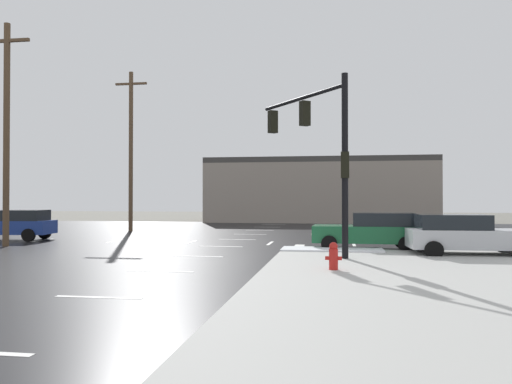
# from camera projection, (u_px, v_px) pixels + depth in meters

# --- Properties ---
(ground_plane) EXTENTS (120.00, 120.00, 0.00)m
(ground_plane) POSITION_uv_depth(u_px,v_px,m) (230.00, 243.00, 24.89)
(ground_plane) COLOR slate
(road_asphalt) EXTENTS (44.00, 44.00, 0.02)m
(road_asphalt) POSITION_uv_depth(u_px,v_px,m) (230.00, 243.00, 24.89)
(road_asphalt) COLOR black
(road_asphalt) RESTS_ON ground_plane
(snow_strip_curbside) EXTENTS (4.00, 1.60, 0.06)m
(snow_strip_curbside) POSITION_uv_depth(u_px,v_px,m) (332.00, 249.00, 20.17)
(snow_strip_curbside) COLOR white
(snow_strip_curbside) RESTS_ON sidewalk_corner
(lane_markings) EXTENTS (36.15, 36.15, 0.01)m
(lane_markings) POSITION_uv_depth(u_px,v_px,m) (249.00, 246.00, 23.34)
(lane_markings) COLOR silver
(lane_markings) RESTS_ON road_asphalt
(traffic_signal_mast) EXTENTS (3.49, 4.52, 6.37)m
(traffic_signal_mast) POSITION_uv_depth(u_px,v_px,m) (320.00, 139.00, 18.65)
(traffic_signal_mast) COLOR black
(traffic_signal_mast) RESTS_ON sidewalk_corner
(fire_hydrant) EXTENTS (0.48, 0.26, 0.79)m
(fire_hydrant) POSITION_uv_depth(u_px,v_px,m) (333.00, 256.00, 14.56)
(fire_hydrant) COLOR red
(fire_hydrant) RESTS_ON sidewalk_corner
(strip_building_background) EXTENTS (20.87, 8.00, 5.96)m
(strip_building_background) POSITION_uv_depth(u_px,v_px,m) (320.00, 191.00, 48.23)
(strip_building_background) COLOR gray
(strip_building_background) RESTS_ON ground_plane
(sedan_silver) EXTENTS (4.58, 2.12, 1.58)m
(sedan_silver) POSITION_uv_depth(u_px,v_px,m) (466.00, 235.00, 18.75)
(sedan_silver) COLOR #B7BABF
(sedan_silver) RESTS_ON road_asphalt
(sedan_blue) EXTENTS (4.68, 2.45, 1.58)m
(sedan_blue) POSITION_uv_depth(u_px,v_px,m) (12.00, 224.00, 26.49)
(sedan_blue) COLOR navy
(sedan_blue) RESTS_ON road_asphalt
(sedan_green) EXTENTS (4.58, 2.12, 1.58)m
(sedan_green) POSITION_uv_depth(u_px,v_px,m) (371.00, 230.00, 21.32)
(sedan_green) COLOR #195933
(sedan_green) RESTS_ON road_asphalt
(utility_pole_mid) EXTENTS (2.20, 0.28, 10.25)m
(utility_pole_mid) POSITION_uv_depth(u_px,v_px,m) (7.00, 130.00, 23.16)
(utility_pole_mid) COLOR brown
(utility_pole_mid) RESTS_ON ground_plane
(utility_pole_far) EXTENTS (2.20, 0.28, 10.77)m
(utility_pole_far) POSITION_uv_depth(u_px,v_px,m) (131.00, 148.00, 34.14)
(utility_pole_far) COLOR brown
(utility_pole_far) RESTS_ON ground_plane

